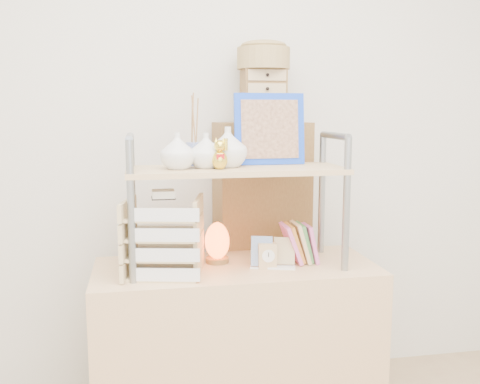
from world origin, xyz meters
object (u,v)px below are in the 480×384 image
(letter_tray, at_px, (164,241))
(salt_lamp, at_px, (217,242))
(desk, at_px, (236,348))
(cabinet, at_px, (261,257))

(letter_tray, distance_m, salt_lamp, 0.27)
(desk, bearing_deg, letter_tray, -167.88)
(desk, bearing_deg, salt_lamp, 137.90)
(cabinet, xyz_separation_m, salt_lamp, (-0.27, -0.30, 0.17))
(cabinet, distance_m, salt_lamp, 0.44)
(desk, bearing_deg, cabinet, 62.15)
(cabinet, bearing_deg, salt_lamp, -135.18)
(desk, xyz_separation_m, salt_lamp, (-0.07, 0.07, 0.47))
(cabinet, relative_size, letter_tray, 3.91)
(desk, distance_m, cabinet, 0.51)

